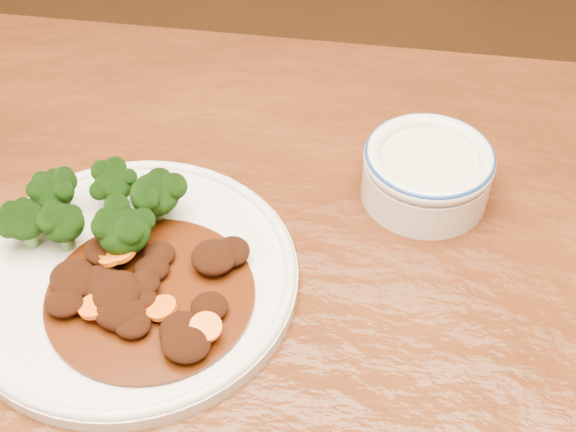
# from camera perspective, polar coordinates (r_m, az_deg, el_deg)

# --- Properties ---
(dining_table) EXTENTS (1.53, 0.94, 0.75)m
(dining_table) POSITION_cam_1_polar(r_m,az_deg,el_deg) (0.78, -1.93, -11.27)
(dining_table) COLOR #5A2B10
(dining_table) RESTS_ON ground
(dinner_plate) EXTENTS (0.31, 0.31, 0.02)m
(dinner_plate) POSITION_cam_1_polar(r_m,az_deg,el_deg) (0.75, -11.11, -4.22)
(dinner_plate) COLOR silver
(dinner_plate) RESTS_ON dining_table
(broccoli_florets) EXTENTS (0.15, 0.11, 0.05)m
(broccoli_florets) POSITION_cam_1_polar(r_m,az_deg,el_deg) (0.77, -13.79, 0.59)
(broccoli_florets) COLOR #6A984E
(broccoli_florets) RESTS_ON dinner_plate
(mince_stew) EXTENTS (0.19, 0.19, 0.03)m
(mince_stew) POSITION_cam_1_polar(r_m,az_deg,el_deg) (0.72, -10.58, -4.81)
(mince_stew) COLOR #4A1E07
(mince_stew) RESTS_ON dinner_plate
(dip_bowl) EXTENTS (0.13, 0.13, 0.06)m
(dip_bowl) POSITION_cam_1_polar(r_m,az_deg,el_deg) (0.81, 9.87, 3.17)
(dip_bowl) COLOR silver
(dip_bowl) RESTS_ON dining_table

